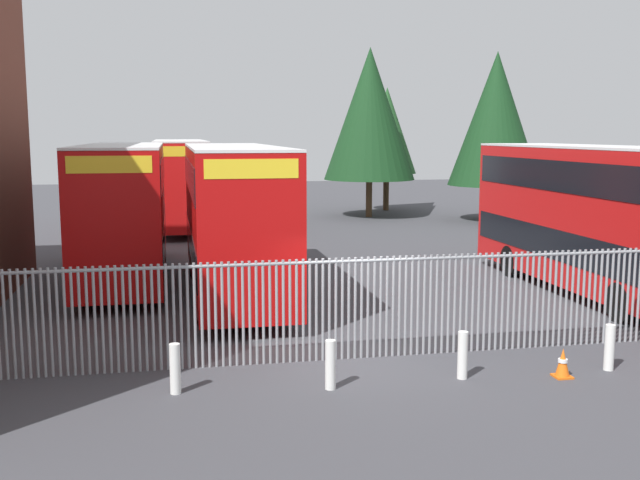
% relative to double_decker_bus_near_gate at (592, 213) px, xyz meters
% --- Properties ---
extents(ground_plane, '(100.00, 100.00, 0.00)m').
position_rel_double_decker_bus_near_gate_xyz_m(ground_plane, '(-8.45, 3.04, -2.42)').
color(ground_plane, '#3D3D42').
extents(palisade_fence, '(15.71, 0.14, 2.35)m').
position_rel_double_decker_bus_near_gate_xyz_m(palisade_fence, '(-8.28, -4.96, -1.24)').
color(palisade_fence, gray).
rests_on(palisade_fence, ground).
extents(double_decker_bus_near_gate, '(2.54, 10.81, 4.42)m').
position_rel_double_decker_bus_near_gate_xyz_m(double_decker_bus_near_gate, '(0.00, 0.00, 0.00)').
color(double_decker_bus_near_gate, red).
rests_on(double_decker_bus_near_gate, ground).
extents(double_decker_bus_behind_fence_left, '(2.54, 10.81, 4.42)m').
position_rel_double_decker_bus_near_gate_xyz_m(double_decker_bus_behind_fence_left, '(-13.79, 5.05, 0.00)').
color(double_decker_bus_behind_fence_left, '#B70C0C').
rests_on(double_decker_bus_behind_fence_left, ground).
extents(double_decker_bus_behind_fence_right, '(2.54, 10.81, 4.42)m').
position_rel_double_decker_bus_near_gate_xyz_m(double_decker_bus_behind_fence_right, '(-10.48, 2.11, 0.00)').
color(double_decker_bus_behind_fence_right, '#B70C0C').
rests_on(double_decker_bus_behind_fence_right, ground).
extents(double_decker_bus_far_back, '(2.54, 10.81, 4.42)m').
position_rel_double_decker_bus_near_gate_xyz_m(double_decker_bus_far_back, '(-11.79, 18.27, 0.00)').
color(double_decker_bus_far_back, red).
rests_on(double_decker_bus_far_back, ground).
extents(bollard_near_left, '(0.20, 0.20, 0.95)m').
position_rel_double_decker_bus_near_gate_xyz_m(bollard_near_left, '(-12.28, -6.42, -1.95)').
color(bollard_near_left, silver).
rests_on(bollard_near_left, ground).
extents(bollard_center_front, '(0.20, 0.20, 0.95)m').
position_rel_double_decker_bus_near_gate_xyz_m(bollard_center_front, '(-9.41, -6.74, -1.95)').
color(bollard_center_front, silver).
rests_on(bollard_center_front, ground).
extents(bollard_near_right, '(0.20, 0.20, 0.95)m').
position_rel_double_decker_bus_near_gate_xyz_m(bollard_near_right, '(-6.73, -6.66, -1.95)').
color(bollard_near_right, silver).
rests_on(bollard_near_right, ground).
extents(bollard_far_right, '(0.20, 0.20, 0.95)m').
position_rel_double_decker_bus_near_gate_xyz_m(bollard_far_right, '(-3.60, -6.75, -1.95)').
color(bollard_far_right, silver).
rests_on(bollard_far_right, ground).
extents(traffic_cone_by_gate, '(0.34, 0.34, 0.59)m').
position_rel_double_decker_bus_near_gate_xyz_m(traffic_cone_by_gate, '(-4.76, -6.98, -2.13)').
color(traffic_cone_by_gate, orange).
rests_on(traffic_cone_by_gate, ground).
extents(tree_tall_back, '(3.67, 3.67, 7.55)m').
position_rel_double_decker_bus_near_gate_xyz_m(tree_tall_back, '(0.85, 24.56, 2.49)').
color(tree_tall_back, '#4C3823').
rests_on(tree_tall_back, ground).
extents(tree_short_side, '(5.17, 5.17, 9.55)m').
position_rel_double_decker_bus_near_gate_xyz_m(tree_short_side, '(-1.14, 21.23, 3.42)').
color(tree_short_side, '#4C3823').
rests_on(tree_short_side, ground).
extents(tree_mid_row, '(5.00, 5.00, 9.11)m').
position_rel_double_decker_bus_near_gate_xyz_m(tree_mid_row, '(5.02, 17.98, 3.11)').
color(tree_mid_row, '#4C3823').
rests_on(tree_mid_row, ground).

